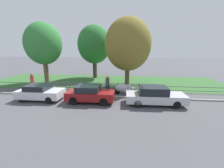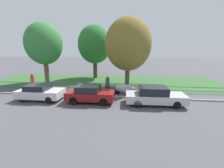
# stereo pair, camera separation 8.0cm
# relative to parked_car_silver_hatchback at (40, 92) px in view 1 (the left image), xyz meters

# --- Properties ---
(ground_plane) EXTENTS (120.00, 120.00, 0.00)m
(ground_plane) POSITION_rel_parked_car_silver_hatchback_xyz_m (4.38, 1.13, -0.68)
(ground_plane) COLOR #4C4C51
(kerb_stone) EXTENTS (30.18, 0.20, 0.12)m
(kerb_stone) POSITION_rel_parked_car_silver_hatchback_xyz_m (4.38, 1.23, -0.62)
(kerb_stone) COLOR gray
(kerb_stone) RESTS_ON ground
(grass_strip) EXTENTS (30.18, 8.76, 0.01)m
(grass_strip) POSITION_rel_parked_car_silver_hatchback_xyz_m (4.38, 7.71, -0.67)
(grass_strip) COLOR #33602D
(grass_strip) RESTS_ON ground
(park_fence) EXTENTS (30.18, 0.05, 0.88)m
(park_fence) POSITION_rel_parked_car_silver_hatchback_xyz_m (4.38, 3.34, -0.24)
(park_fence) COLOR #4C4C51
(park_fence) RESTS_ON ground
(parked_car_silver_hatchback) EXTENTS (3.77, 1.82, 1.34)m
(parked_car_silver_hatchback) POSITION_rel_parked_car_silver_hatchback_xyz_m (0.00, 0.00, 0.00)
(parked_car_silver_hatchback) COLOR silver
(parked_car_silver_hatchback) RESTS_ON ground
(parked_car_black_saloon) EXTENTS (3.90, 1.75, 1.40)m
(parked_car_black_saloon) POSITION_rel_parked_car_silver_hatchback_xyz_m (4.44, -0.11, 0.04)
(parked_car_black_saloon) COLOR maroon
(parked_car_black_saloon) RESTS_ON ground
(parked_car_navy_estate) EXTENTS (4.64, 1.90, 1.45)m
(parked_car_navy_estate) POSITION_rel_parked_car_silver_hatchback_xyz_m (9.62, -0.05, 0.04)
(parked_car_navy_estate) COLOR #BCBCC1
(parked_car_navy_estate) RESTS_ON ground
(covered_motorcycle) EXTENTS (1.93, 0.73, 1.01)m
(covered_motorcycle) POSITION_rel_parked_car_silver_hatchback_xyz_m (7.24, 2.28, -0.06)
(covered_motorcycle) COLOR black
(covered_motorcycle) RESTS_ON ground
(tree_nearest_kerb) EXTENTS (4.44, 4.44, 7.45)m
(tree_nearest_kerb) POSITION_rel_parked_car_silver_hatchback_xyz_m (-2.92, 6.32, 4.19)
(tree_nearest_kerb) COLOR brown
(tree_nearest_kerb) RESTS_ON ground
(tree_behind_motorcycle) EXTENTS (4.75, 4.75, 7.60)m
(tree_behind_motorcycle) POSITION_rel_parked_car_silver_hatchback_xyz_m (2.54, 10.25, 4.16)
(tree_behind_motorcycle) COLOR #473828
(tree_behind_motorcycle) RESTS_ON ground
(tree_mid_park) EXTENTS (4.95, 4.95, 7.61)m
(tree_mid_park) POSITION_rel_parked_car_silver_hatchback_xyz_m (7.40, 5.11, 4.07)
(tree_mid_park) COLOR brown
(tree_mid_park) RESTS_ON ground
(pedestrian_near_fence) EXTENTS (0.52, 0.52, 1.88)m
(pedestrian_near_fence) POSITION_rel_parked_car_silver_hatchback_xyz_m (5.57, 2.07, 0.38)
(pedestrian_near_fence) COLOR black
(pedestrian_near_fence) RESTS_ON ground
(pedestrian_by_lamp) EXTENTS (0.50, 0.50, 1.82)m
(pedestrian_by_lamp) POSITION_rel_parked_car_silver_hatchback_xyz_m (-2.41, 2.62, 0.35)
(pedestrian_by_lamp) COLOR #2D3351
(pedestrian_by_lamp) RESTS_ON ground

